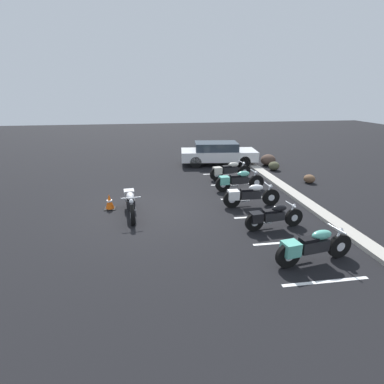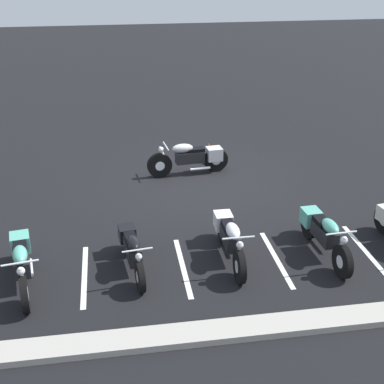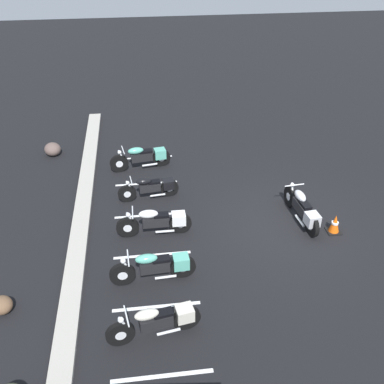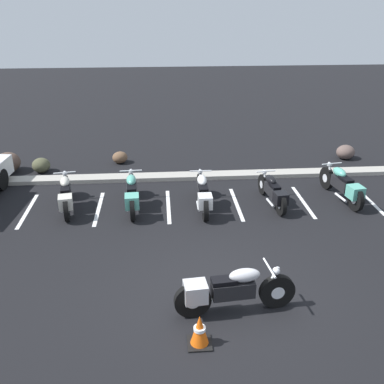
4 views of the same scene
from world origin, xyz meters
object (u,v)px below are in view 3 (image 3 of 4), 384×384
(parked_bike_1, at_px, (157,266))
(parked_bike_2, at_px, (158,221))
(parked_bike_3, at_px, (151,187))
(landscape_rock_1, at_px, (2,305))
(motorcycle_silver_featured, at_px, (303,209))
(landscape_rock_2, at_px, (53,149))
(parked_bike_0, at_px, (159,321))
(traffic_cone, at_px, (335,224))
(parked_bike_4, at_px, (143,157))

(parked_bike_1, relative_size, parked_bike_2, 1.01)
(parked_bike_3, relative_size, landscape_rock_1, 3.75)
(motorcycle_silver_featured, distance_m, landscape_rock_2, 9.57)
(parked_bike_2, bearing_deg, motorcycle_silver_featured, -179.23)
(parked_bike_0, height_order, landscape_rock_1, parked_bike_0)
(parked_bike_1, relative_size, traffic_cone, 3.81)
(motorcycle_silver_featured, xyz_separation_m, landscape_rock_2, (5.32, 7.95, -0.22))
(parked_bike_3, bearing_deg, traffic_cone, 147.63)
(motorcycle_silver_featured, xyz_separation_m, parked_bike_2, (-0.06, 4.30, -0.01))
(motorcycle_silver_featured, height_order, parked_bike_2, motorcycle_silver_featured)
(parked_bike_4, bearing_deg, landscape_rock_2, -32.18)
(landscape_rock_1, bearing_deg, landscape_rock_2, -1.12)
(parked_bike_4, distance_m, landscape_rock_2, 3.69)
(parked_bike_4, relative_size, landscape_rock_2, 3.30)
(parked_bike_2, distance_m, landscape_rock_2, 6.50)
(parked_bike_3, distance_m, parked_bike_4, 2.02)
(traffic_cone, bearing_deg, parked_bike_0, 120.13)
(motorcycle_silver_featured, relative_size, parked_bike_3, 1.13)
(parked_bike_0, bearing_deg, landscape_rock_2, -78.90)
(motorcycle_silver_featured, height_order, traffic_cone, motorcycle_silver_featured)
(parked_bike_3, bearing_deg, motorcycle_silver_featured, 150.13)
(motorcycle_silver_featured, height_order, parked_bike_1, motorcycle_silver_featured)
(parked_bike_0, bearing_deg, parked_bike_4, -99.45)
(motorcycle_silver_featured, relative_size, parked_bike_1, 1.02)
(landscape_rock_1, distance_m, traffic_cone, 9.09)
(parked_bike_0, xyz_separation_m, parked_bike_2, (3.62, -0.21, 0.01))
(parked_bike_4, height_order, traffic_cone, parked_bike_4)
(parked_bike_3, height_order, traffic_cone, parked_bike_3)
(parked_bike_3, bearing_deg, parked_bike_1, 82.34)
(parked_bike_0, distance_m, parked_bike_2, 3.62)
(parked_bike_0, relative_size, parked_bike_3, 1.07)
(landscape_rock_2, bearing_deg, landscape_rock_1, 178.88)
(parked_bike_2, relative_size, landscape_rock_1, 4.11)
(parked_bike_3, distance_m, landscape_rock_2, 4.97)
(motorcycle_silver_featured, bearing_deg, landscape_rock_1, 101.54)
(landscape_rock_1, bearing_deg, traffic_cone, -77.78)
(parked_bike_3, xyz_separation_m, landscape_rock_1, (-4.39, 3.73, -0.21))
(parked_bike_1, bearing_deg, parked_bike_0, 84.12)
(parked_bike_2, distance_m, traffic_cone, 5.11)
(parked_bike_4, bearing_deg, traffic_cone, 131.06)
(motorcycle_silver_featured, relative_size, traffic_cone, 3.90)
(parked_bike_0, bearing_deg, parked_bike_2, -103.21)
(parked_bike_3, xyz_separation_m, parked_bike_4, (2.01, 0.18, 0.05))
(parked_bike_2, distance_m, parked_bike_3, 1.92)
(parked_bike_3, height_order, landscape_rock_1, parked_bike_3)
(parked_bike_2, relative_size, landscape_rock_2, 3.26)
(parked_bike_4, height_order, landscape_rock_1, parked_bike_4)
(parked_bike_1, distance_m, landscape_rock_1, 3.73)
(parked_bike_1, xyz_separation_m, landscape_rock_1, (-0.59, 3.67, -0.26))
(parked_bike_2, height_order, parked_bike_4, parked_bike_4)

